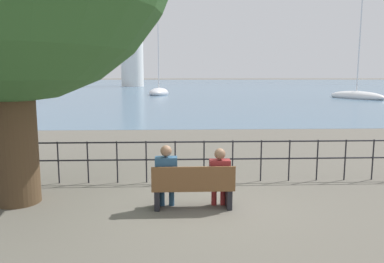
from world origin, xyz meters
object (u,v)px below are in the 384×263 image
(park_bench, at_px, (193,188))
(seated_person_left, at_px, (166,174))
(sailboat_1, at_px, (159,93))
(harbor_lighthouse, at_px, (132,38))
(sailboat_3, at_px, (356,96))
(sailboat_2, at_px, (21,99))
(seated_person_right, at_px, (220,175))

(park_bench, distance_m, seated_person_left, 0.61)
(sailboat_1, height_order, harbor_lighthouse, harbor_lighthouse)
(seated_person_left, xyz_separation_m, sailboat_3, (21.75, 36.70, -0.39))
(sailboat_2, bearing_deg, seated_person_right, -69.79)
(sailboat_2, bearing_deg, seated_person_left, -71.33)
(seated_person_left, xyz_separation_m, harbor_lighthouse, (-11.36, 93.97, 11.82))
(seated_person_right, height_order, sailboat_1, sailboat_1)
(park_bench, xyz_separation_m, sailboat_2, (-16.14, 31.54, -0.04))
(seated_person_right, bearing_deg, sailboat_3, 60.59)
(seated_person_left, distance_m, seated_person_right, 1.07)
(seated_person_right, distance_m, sailboat_3, 42.13)
(park_bench, height_order, sailboat_3, sailboat_3)
(seated_person_right, bearing_deg, park_bench, -171.96)
(sailboat_1, height_order, sailboat_3, sailboat_3)
(sailboat_2, xyz_separation_m, sailboat_3, (37.35, 5.23, -0.06))
(park_bench, xyz_separation_m, sailboat_3, (21.22, 36.77, -0.11))
(harbor_lighthouse, bearing_deg, seated_person_right, -82.47)
(seated_person_left, height_order, sailboat_2, sailboat_2)
(seated_person_left, bearing_deg, harbor_lighthouse, 96.89)
(harbor_lighthouse, bearing_deg, sailboat_2, -93.88)
(park_bench, relative_size, harbor_lighthouse, 0.06)
(park_bench, height_order, harbor_lighthouse, harbor_lighthouse)
(harbor_lighthouse, bearing_deg, sailboat_3, -59.96)
(sailboat_1, relative_size, harbor_lighthouse, 0.39)
(sailboat_3, bearing_deg, park_bench, -142.43)
(sailboat_1, distance_m, sailboat_3, 26.02)
(park_bench, bearing_deg, sailboat_3, 60.01)
(seated_person_right, distance_m, harbor_lighthouse, 95.53)
(seated_person_right, relative_size, sailboat_2, 0.10)
(sailboat_2, bearing_deg, park_bench, -70.61)
(park_bench, distance_m, sailboat_1, 46.89)
(seated_person_left, relative_size, sailboat_3, 0.10)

